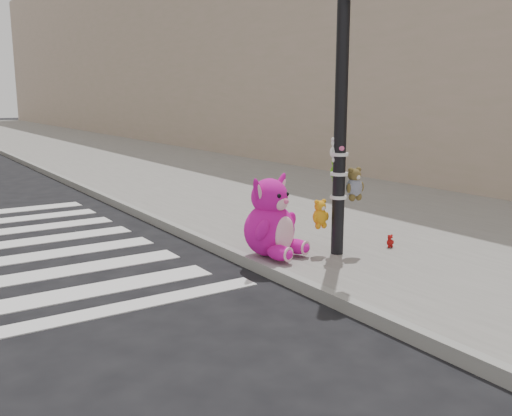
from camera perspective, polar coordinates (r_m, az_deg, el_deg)
ground at (r=4.79m, az=-1.60°, el=-15.69°), size 120.00×120.00×0.00m
sidewalk_near at (r=15.59m, az=-5.26°, el=3.34°), size 7.00×80.00×0.14m
curb_edge at (r=14.31m, az=-17.55°, el=2.18°), size 0.12×80.00×0.15m
bld_near at (r=27.01m, az=-5.13°, el=17.09°), size 5.00×60.00×10.00m
signal_pole at (r=7.31m, az=8.49°, el=8.05°), size 0.70×0.48×4.00m
pink_bunny at (r=7.26m, az=1.56°, el=-1.49°), size 0.87×0.94×1.07m
red_teddy at (r=7.96m, az=13.25°, el=-3.23°), size 0.13×0.09×0.18m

